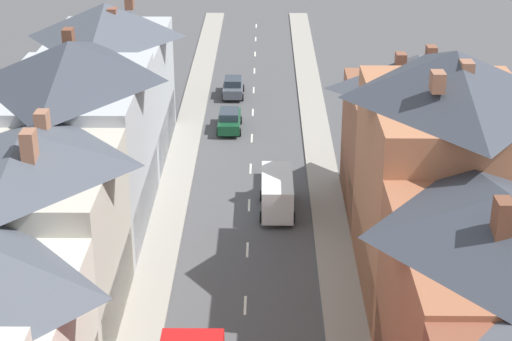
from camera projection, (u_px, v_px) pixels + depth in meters
pavement_left at (174, 191)px, 57.46m from camera, size 2.20×104.00×0.14m
pavement_right at (325, 192)px, 57.37m from camera, size 2.20×104.00×0.14m
centre_line_dashes at (249, 205)px, 55.61m from camera, size 0.14×97.80×0.01m
terrace_row_left at (6, 264)px, 36.96m from camera, size 8.00×63.94×14.00m
terrace_row_right at (510, 329)px, 32.01m from camera, size 8.00×52.31×14.30m
car_near_blue at (233, 87)px, 75.77m from camera, size 1.90×4.28×1.70m
car_parked_right_a at (229, 120)px, 67.94m from camera, size 1.90×4.53×1.70m
delivery_van at (277, 192)px, 54.26m from camera, size 2.20×5.20×2.41m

